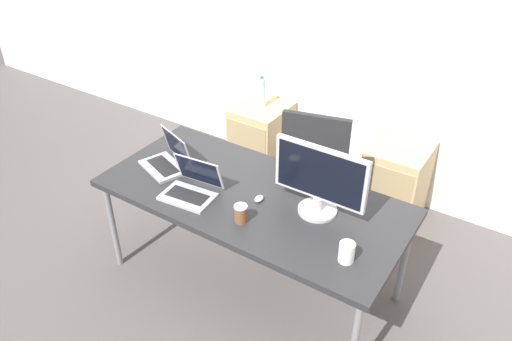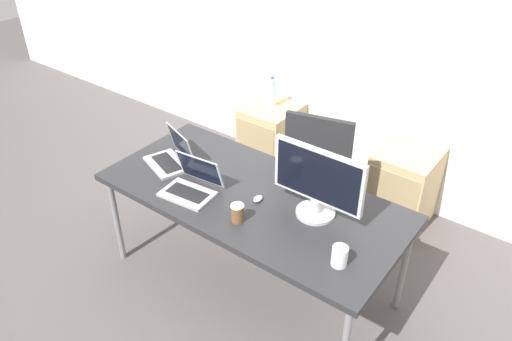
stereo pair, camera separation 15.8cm
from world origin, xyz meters
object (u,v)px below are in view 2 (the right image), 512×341
Objects in this scene: cabinet_left at (271,139)px; laptop_right at (172,157)px; office_chair at (321,190)px; cabinet_right at (403,187)px; monitor at (318,183)px; water_bottle at (272,93)px; laptop_left at (192,185)px; coffee_cup_white at (340,256)px; mouse at (258,199)px; coffee_cup_brown at (238,213)px.

laptop_right is at bearing -86.55° from cabinet_left.
office_chair is 1.75× the size of cabinet_right.
water_bottle is at bearing 134.31° from monitor.
laptop_right is (-0.33, 0.16, 0.00)m from laptop_left.
water_bottle is (-0.83, 0.55, 0.34)m from office_chair.
cabinet_left is at bearing 146.77° from office_chair.
cabinet_right is 1.89× the size of laptop_left.
laptop_left reaches higher than cabinet_right.
coffee_cup_white is (1.43, -1.43, 0.47)m from cabinet_left.
laptop_right is 5.31× the size of mouse.
monitor is (1.12, -1.15, 0.63)m from cabinet_left.
monitor reaches higher than laptop_left.
coffee_cup_white reaches higher than cabinet_right.
coffee_cup_white is at bearing -42.29° from monitor.
monitor is (1.05, 0.11, 0.17)m from laptop_right.
coffee_cup_white is at bearing -82.20° from cabinet_right.
water_bottle is at bearing 179.90° from cabinet_right.
coffee_cup_white is (1.43, -1.43, 0.02)m from water_bottle.
water_bottle is 2.03m from coffee_cup_white.
cabinet_right is 1.13× the size of monitor.
office_chair is 15.90× the size of mouse.
coffee_cup_brown reaches higher than cabinet_right.
mouse reaches higher than cabinet_right.
office_chair is 1.98× the size of monitor.
laptop_right is (-0.75, -0.71, 0.35)m from office_chair.
coffee_cup_brown is (-0.63, -0.04, -0.00)m from coffee_cup_white.
mouse is at bearing -57.80° from cabinet_left.
office_chair reaches higher than coffee_cup_brown.
coffee_cup_white is (0.31, -0.28, -0.16)m from monitor.
laptop_right is (0.08, -1.26, 0.02)m from water_bottle.
office_chair is 1.00m from cabinet_left.
mouse is (0.79, -1.25, -0.02)m from water_bottle.
mouse is 0.67m from coffee_cup_white.
office_chair reaches higher than laptop_left.
laptop_right is 3.30× the size of coffee_cup_white.
coffee_cup_white is at bearing -55.78° from office_chair.
cabinet_right is at bearing 97.80° from coffee_cup_white.
laptop_right reaches higher than cabinet_left.
laptop_left reaches higher than mouse.
water_bottle is 1.48m from laptop_left.
coffee_cup_white is 0.63m from coffee_cup_brown.
coffee_cup_brown is at bearing -135.11° from monitor.
cabinet_right is at bearing 70.12° from mouse.
water_bottle is 2.53× the size of coffee_cup_brown.
office_chair is at bearing 115.89° from monitor.
cabinet_left is 2.08m from coffee_cup_white.
coffee_cup_brown is (0.81, -1.47, 0.47)m from cabinet_left.
office_chair is at bearing 88.48° from coffee_cup_brown.
coffee_cup_white is 1.03× the size of coffee_cup_brown.
laptop_right is 0.71m from mouse.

